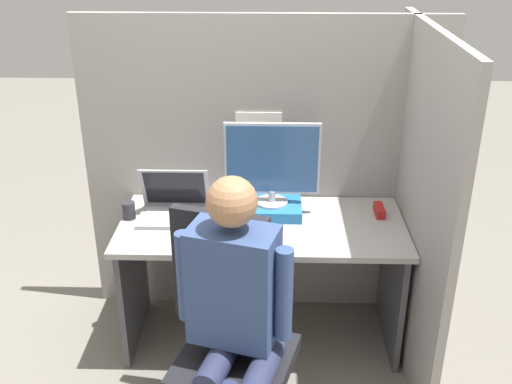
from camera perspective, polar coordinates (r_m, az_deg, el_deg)
The scene contains 13 objects.
ground_plane at distance 3.17m, azimuth 0.41°, elevation -17.20°, with size 12.00×12.00×0.00m, color slate.
cubicle_panel_back at distance 3.28m, azimuth 0.71°, elevation 1.95°, with size 1.95×0.05×1.69m.
cubicle_panel_right at distance 2.99m, azimuth 15.06°, elevation -1.37°, with size 0.04×1.27×1.69m.
desk at distance 3.11m, azimuth 0.57°, elevation -5.82°, with size 1.45×0.64×0.71m.
paper_box at distance 3.12m, azimuth 1.50°, elevation -1.51°, with size 0.31×0.26×0.06m.
monitor at distance 3.02m, azimuth 1.55°, elevation 2.87°, with size 0.48×0.17×0.43m.
laptop at distance 3.10m, azimuth -7.77°, elevation -1.48°, with size 0.35×0.26×0.26m.
mouse at distance 2.94m, azimuth -3.99°, elevation -3.57°, with size 0.06×0.04×0.04m.
stapler at distance 3.17m, azimuth 11.66°, elevation -1.73°, with size 0.04×0.13×0.05m.
carrot_toy at distance 2.82m, azimuth 0.76°, elevation -4.81°, with size 0.04×0.14×0.04m.
office_chair at distance 2.63m, azimuth -2.57°, elevation -13.11°, with size 0.57×0.62×1.00m.
person at distance 2.37m, azimuth -1.86°, elevation -11.08°, with size 0.46×0.48×1.27m.
pen_cup at distance 3.12m, azimuth -12.02°, elevation -1.73°, with size 0.07×0.07×0.09m.
Camera 1 is at (0.04, -2.35, 2.13)m, focal length 42.00 mm.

